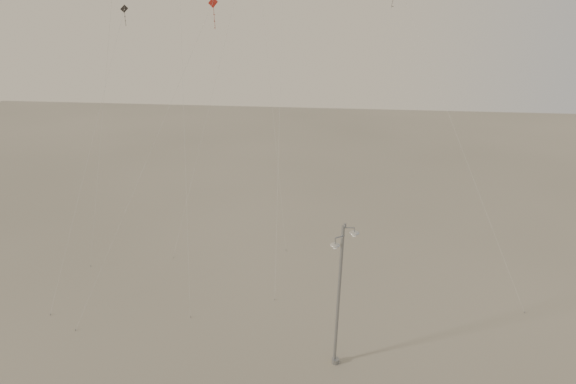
# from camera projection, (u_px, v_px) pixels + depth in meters

# --- Properties ---
(ground) EXTENTS (160.00, 160.00, 0.00)m
(ground) POSITION_uv_depth(u_px,v_px,m) (270.00, 347.00, 27.68)
(ground) COLOR #A09785
(ground) RESTS_ON ground
(street_lamp) EXTENTS (1.49, 0.95, 9.07)m
(street_lamp) POSITION_uv_depth(u_px,v_px,m) (339.00, 293.00, 24.66)
(street_lamp) COLOR gray
(street_lamp) RESTS_ON ground
(kite_1) EXTENTS (1.47, 6.88, 23.74)m
(kite_1) POSITION_uv_depth(u_px,v_px,m) (181.00, 29.00, 28.75)
(kite_1) COLOR #282421
(kite_1) RESTS_ON ground
(kite_3) EXTENTS (8.65, 7.78, 20.22)m
(kite_3) POSITION_uv_depth(u_px,v_px,m) (177.00, 90.00, 28.33)
(kite_3) COLOR maroon
(kite_3) RESTS_ON ground
(kite_4) EXTENTS (9.91, 9.00, 22.01)m
(kite_4) POSITION_uv_depth(u_px,v_px,m) (422.00, 47.00, 31.90)
(kite_4) COLOR #282421
(kite_4) RESTS_ON ground
(kite_6) EXTENTS (2.54, 12.26, 19.95)m
(kite_6) POSITION_uv_depth(u_px,v_px,m) (105.00, 90.00, 33.43)
(kite_6) COLOR #282421
(kite_6) RESTS_ON ground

